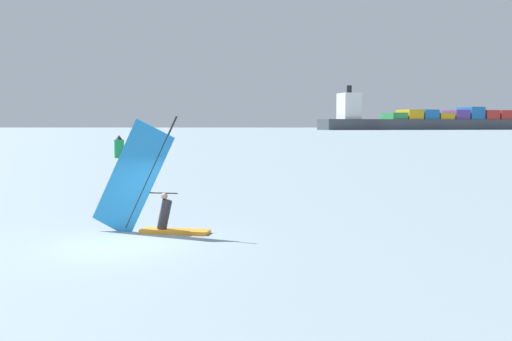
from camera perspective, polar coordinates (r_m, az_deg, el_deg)
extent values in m
plane|color=gray|center=(17.70, -12.81, -7.08)|extent=(4000.00, 4000.00, 0.00)
cube|color=orange|center=(19.23, -7.93, -5.91)|extent=(2.34, 1.17, 0.12)
cylinder|color=black|center=(19.25, -10.23, -0.24)|extent=(1.80, 0.54, 3.69)
cube|color=#268CD8|center=(19.49, -11.94, -0.76)|extent=(2.81, 0.80, 3.92)
cylinder|color=black|center=(19.25, -9.71, -2.18)|extent=(1.39, 0.41, 0.04)
cylinder|color=#2D2D33|center=(19.25, -8.93, -4.27)|extent=(0.59, 0.44, 1.01)
sphere|color=tan|center=(19.17, -8.96, -2.48)|extent=(0.22, 0.22, 0.22)
cube|color=#3F444C|center=(499.49, 16.36, 4.33)|extent=(183.84, 56.63, 8.45)
cube|color=silver|center=(467.81, 9.07, 6.23)|extent=(16.75, 19.84, 20.43)
cylinder|color=black|center=(468.42, 9.09, 7.84)|extent=(4.00, 4.00, 6.00)
cube|color=#2D8C47|center=(484.72, 13.32, 5.20)|extent=(16.47, 24.52, 5.20)
cube|color=gold|center=(491.52, 14.78, 5.31)|extent=(16.47, 24.52, 7.80)
cube|color=#1E66AD|center=(498.62, 16.20, 5.27)|extent=(16.47, 24.52, 7.80)
cube|color=gold|center=(505.98, 17.58, 5.07)|extent=(16.47, 24.52, 5.20)
cube|color=#59388C|center=(513.67, 18.92, 5.17)|extent=(16.47, 24.52, 7.80)
cube|color=#1E66AD|center=(521.64, 20.22, 5.27)|extent=(16.47, 24.52, 10.40)
cube|color=red|center=(529.81, 21.47, 5.07)|extent=(16.47, 24.52, 7.80)
cube|color=red|center=(538.25, 22.69, 5.02)|extent=(16.47, 24.52, 7.80)
cylinder|color=#19994C|center=(64.55, -13.22, 2.08)|extent=(1.05, 1.05, 1.97)
cone|color=black|center=(64.52, -13.24, 3.18)|extent=(0.74, 0.74, 0.50)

